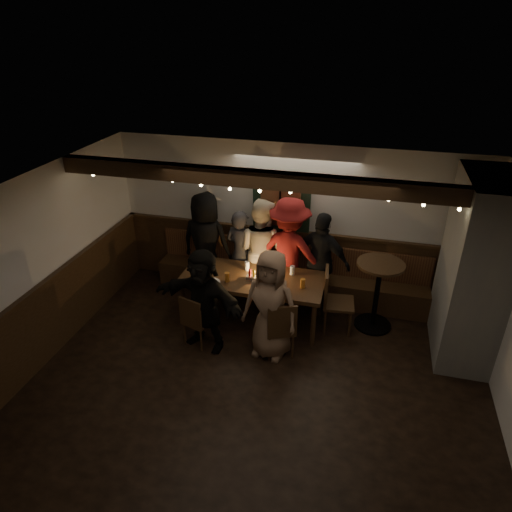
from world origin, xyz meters
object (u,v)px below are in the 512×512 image
(dining_table, at_px, (253,281))
(person_b, at_px, (241,254))
(high_top, at_px, (378,287))
(chair_near_right, at_px, (281,327))
(person_g, at_px, (271,305))
(chair_end, at_px, (333,297))
(person_c, at_px, (261,249))
(person_f, at_px, (204,300))
(person_e, at_px, (321,261))
(chair_near_left, at_px, (195,318))
(person_d, at_px, (289,253))
(person_a, at_px, (206,243))

(dining_table, bearing_deg, person_b, 118.97)
(dining_table, distance_m, high_top, 1.90)
(chair_near_right, distance_m, person_g, 0.35)
(chair_end, relative_size, person_g, 0.62)
(person_b, height_order, person_c, person_c)
(person_f, bearing_deg, person_e, 60.61)
(person_e, bearing_deg, chair_near_right, 93.85)
(dining_table, xyz_separation_m, person_e, (0.96, 0.69, 0.11))
(chair_near_left, distance_m, person_g, 1.15)
(chair_near_right, height_order, person_b, person_b)
(person_g, bearing_deg, person_c, 119.34)
(person_c, relative_size, person_e, 1.07)
(chair_end, distance_m, high_top, 0.70)
(chair_near_left, relative_size, chair_end, 0.82)
(chair_end, relative_size, person_b, 0.65)
(person_f, bearing_deg, chair_end, 42.10)
(person_c, xyz_separation_m, person_g, (0.51, -1.48, -0.07))
(chair_near_right, bearing_deg, person_d, 97.02)
(chair_near_left, distance_m, person_b, 1.59)
(person_a, xyz_separation_m, person_g, (1.46, -1.44, -0.08))
(person_f, bearing_deg, person_b, 101.42)
(chair_near_right, bearing_deg, person_f, -178.86)
(chair_near_right, distance_m, person_b, 1.80)
(high_top, xyz_separation_m, person_g, (-1.42, -1.04, 0.11))
(chair_near_right, bearing_deg, person_e, 76.13)
(person_g, bearing_deg, person_d, 101.08)
(chair_near_right, bearing_deg, chair_end, 53.45)
(high_top, bearing_deg, person_e, 157.96)
(dining_table, relative_size, person_c, 1.24)
(chair_end, distance_m, person_a, 2.35)
(chair_near_left, bearing_deg, high_top, 24.48)
(chair_end, distance_m, person_b, 1.75)
(person_c, distance_m, person_e, 1.03)
(chair_near_right, distance_m, person_e, 1.52)
(chair_near_right, height_order, person_f, person_f)
(dining_table, distance_m, person_f, 0.93)
(chair_near_left, distance_m, person_d, 1.89)
(dining_table, relative_size, high_top, 1.96)
(person_e, bearing_deg, person_f, 62.59)
(person_b, relative_size, person_g, 0.95)
(person_g, bearing_deg, person_b, 130.88)
(person_c, relative_size, person_d, 0.95)
(chair_near_left, height_order, person_e, person_e)
(chair_near_left, bearing_deg, dining_table, 51.87)
(person_a, bearing_deg, dining_table, 148.64)
(chair_end, bearing_deg, person_a, 164.14)
(chair_near_left, distance_m, person_a, 1.64)
(person_d, bearing_deg, person_e, -172.40)
(dining_table, distance_m, person_a, 1.26)
(person_g, bearing_deg, person_a, 145.81)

